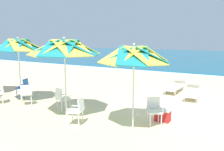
% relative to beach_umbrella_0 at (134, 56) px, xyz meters
% --- Properties ---
extents(ground_plane, '(80.00, 80.00, 0.00)m').
position_rel_beach_umbrella_0_xyz_m(ground_plane, '(0.91, 2.93, -2.22)').
color(ground_plane, beige).
extents(surf_foam, '(80.00, 0.70, 0.01)m').
position_rel_beach_umbrella_0_xyz_m(surf_foam, '(0.91, 12.06, -2.21)').
color(surf_foam, white).
rests_on(surf_foam, ground).
extents(beach_umbrella_0, '(2.16, 2.16, 2.58)m').
position_rel_beach_umbrella_0_xyz_m(beach_umbrella_0, '(0.00, 0.00, 0.00)').
color(beach_umbrella_0, silver).
rests_on(beach_umbrella_0, ground).
extents(plastic_chair_0, '(0.62, 0.63, 0.87)m').
position_rel_beach_umbrella_0_xyz_m(plastic_chair_0, '(0.41, 0.68, -1.72)').
color(plastic_chair_0, white).
rests_on(plastic_chair_0, ground).
extents(beach_umbrella_1, '(2.49, 2.49, 2.77)m').
position_rel_beach_umbrella_0_xyz_m(beach_umbrella_1, '(-2.54, -0.13, 0.17)').
color(beach_umbrella_1, silver).
rests_on(beach_umbrella_1, ground).
extents(plastic_chair_1, '(0.58, 0.55, 0.87)m').
position_rel_beach_umbrella_0_xyz_m(plastic_chair_1, '(-1.66, -0.59, -1.72)').
color(plastic_chair_1, white).
rests_on(plastic_chair_1, ground).
extents(plastic_chair_2, '(0.55, 0.57, 0.87)m').
position_rel_beach_umbrella_0_xyz_m(plastic_chair_2, '(-3.14, 0.29, -1.72)').
color(plastic_chair_2, white).
rests_on(plastic_chair_2, ground).
extents(beach_umbrella_2, '(2.06, 2.06, 2.78)m').
position_rel_beach_umbrella_0_xyz_m(beach_umbrella_2, '(-5.43, 0.26, 0.18)').
color(beach_umbrella_2, silver).
rests_on(beach_umbrella_2, ground).
extents(plastic_chair_3, '(0.59, 0.57, 0.87)m').
position_rel_beach_umbrella_0_xyz_m(plastic_chair_3, '(-6.08, 0.91, -1.72)').
color(plastic_chair_3, blue).
rests_on(plastic_chair_3, ground).
extents(plastic_chair_4, '(0.63, 0.63, 0.87)m').
position_rel_beach_umbrella_0_xyz_m(plastic_chair_4, '(-4.85, 0.07, -1.72)').
color(plastic_chair_4, white).
rests_on(plastic_chair_4, ground).
extents(sun_lounger_1, '(0.94, 2.21, 0.62)m').
position_rel_beach_umbrella_0_xyz_m(sun_lounger_1, '(0.71, 4.83, -1.94)').
color(sun_lounger_1, white).
rests_on(sun_lounger_1, ground).
extents(sun_lounger_2, '(0.64, 2.15, 0.62)m').
position_rel_beach_umbrella_0_xyz_m(sun_lounger_2, '(-0.32, 5.63, -1.94)').
color(sun_lounger_2, white).
rests_on(sun_lounger_2, ground).
extents(cooler_box, '(0.50, 0.34, 0.40)m').
position_rel_beach_umbrella_0_xyz_m(cooler_box, '(0.57, 1.09, -2.02)').
color(cooler_box, red).
rests_on(cooler_box, ground).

